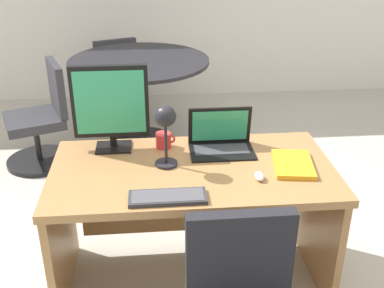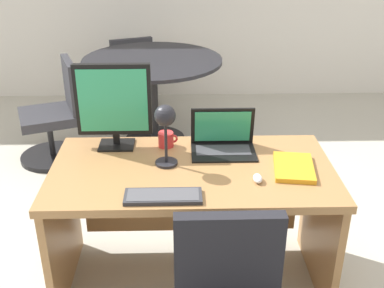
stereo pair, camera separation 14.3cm
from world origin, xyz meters
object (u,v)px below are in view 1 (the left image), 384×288
object	(u,v)px
desk	(192,197)
meeting_table	(140,81)
keyboard	(168,197)
coffee_mug	(164,140)
book	(293,164)
desk_lamp	(166,124)
meeting_chair_near	(113,83)
mouse	(259,176)
monitor	(110,104)
laptop	(221,136)
meeting_chair_far	(42,124)

from	to	relation	value
desk	meeting_table	bearing A→B (deg)	99.28
keyboard	coffee_mug	xyz separation A→B (m)	(0.00, 0.56, 0.03)
book	meeting_table	bearing A→B (deg)	113.33
desk_lamp	desk	bearing A→B (deg)	10.16
desk_lamp	meeting_chair_near	xyz separation A→B (m)	(-0.47, 2.73, -0.68)
mouse	monitor	bearing A→B (deg)	150.66
book	laptop	bearing A→B (deg)	143.82
keyboard	meeting_chair_near	size ratio (longest dim) A/B	0.45
desk	book	size ratio (longest dim) A/B	4.57
keyboard	meeting_table	size ratio (longest dim) A/B	0.30
mouse	meeting_chair_near	world-z (taller)	meeting_chair_near
meeting_chair_near	meeting_chair_far	world-z (taller)	meeting_chair_far
meeting_table	meeting_chair_far	bearing A→B (deg)	-159.79
keyboard	meeting_chair_near	distance (m)	3.11
monitor	meeting_table	distance (m)	1.69
monitor	keyboard	world-z (taller)	monitor
laptop	coffee_mug	size ratio (longest dim) A/B	3.18
keyboard	meeting_chair_far	distance (m)	2.18
desk_lamp	book	size ratio (longest dim) A/B	1.06
desk	monitor	distance (m)	0.68
meeting_chair_near	keyboard	bearing A→B (deg)	-81.34
mouse	meeting_table	size ratio (longest dim) A/B	0.07
coffee_mug	meeting_table	world-z (taller)	coffee_mug
monitor	meeting_chair_far	xyz separation A→B (m)	(-0.71, 1.33, -0.67)
desk	coffee_mug	size ratio (longest dim) A/B	13.29
monitor	keyboard	distance (m)	0.69
keyboard	book	xyz separation A→B (m)	(0.68, 0.26, 0.00)
desk	meeting_table	distance (m)	1.89
desk	meeting_chair_near	distance (m)	2.78
monitor	meeting_chair_far	size ratio (longest dim) A/B	0.56
desk	desk_lamp	size ratio (longest dim) A/B	4.30
desk	desk_lamp	world-z (taller)	desk_lamp
desk_lamp	meeting_chair_near	distance (m)	2.85
desk	keyboard	world-z (taller)	keyboard
desk	meeting_chair_far	world-z (taller)	meeting_chair_far
mouse	meeting_chair_far	world-z (taller)	meeting_chair_far
coffee_mug	keyboard	bearing A→B (deg)	-90.24
coffee_mug	meeting_chair_far	world-z (taller)	meeting_chair_far
desk	laptop	world-z (taller)	laptop
coffee_mug	meeting_chair_far	bearing A→B (deg)	126.71
desk	laptop	distance (m)	0.38
laptop	desk_lamp	bearing A→B (deg)	-147.17
mouse	coffee_mug	xyz separation A→B (m)	(-0.47, 0.41, 0.03)
coffee_mug	meeting_chair_near	size ratio (longest dim) A/B	0.14
meeting_chair_near	meeting_chair_far	xyz separation A→B (m)	(-0.53, -1.15, 0.03)
desk	laptop	xyz separation A→B (m)	(0.18, 0.18, 0.28)
meeting_chair_near	meeting_chair_far	bearing A→B (deg)	-114.87
keyboard	desk_lamp	size ratio (longest dim) A/B	1.05
mouse	meeting_chair_far	distance (m)	2.32
meeting_chair_near	desk	bearing A→B (deg)	-77.31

